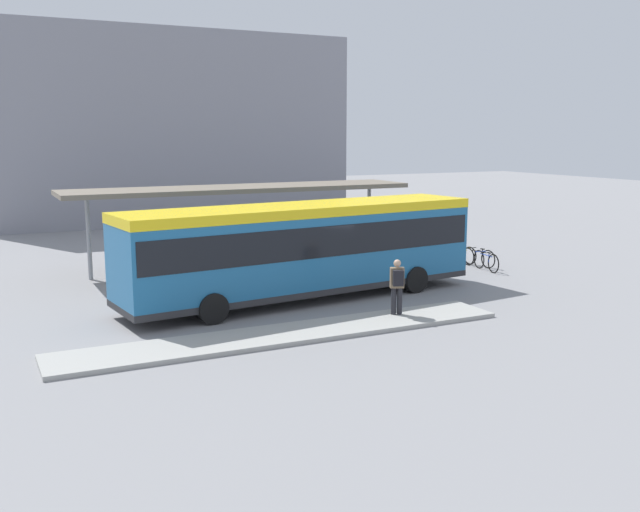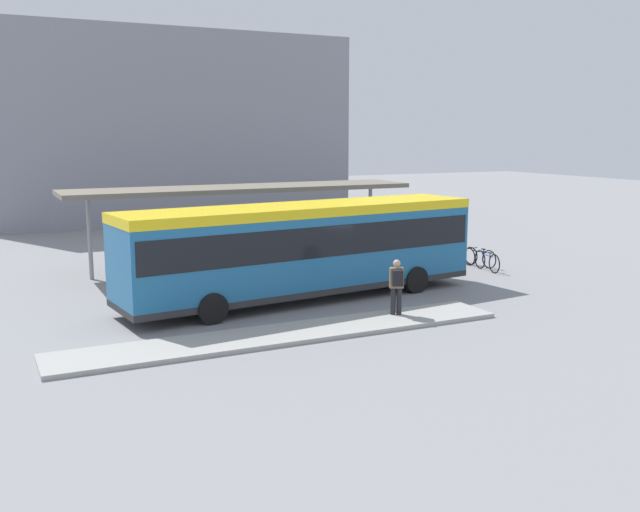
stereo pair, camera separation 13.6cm
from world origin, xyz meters
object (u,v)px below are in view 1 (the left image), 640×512
Objects in this scene: pedestrian_waiting at (397,283)px; potted_planter_near_shelter at (258,260)px; bicycle_blue at (486,261)px; bicycle_black at (479,257)px; bicycle_white at (450,251)px; bicycle_yellow at (460,254)px; city_bus at (303,244)px.

potted_planter_near_shelter is at bearing 35.24° from pedestrian_waiting.
bicycle_black is (0.35, 0.87, -0.00)m from bicycle_blue.
bicycle_white is (0.20, 2.62, -0.02)m from bicycle_blue.
bicycle_black is 1.01× the size of bicycle_yellow.
bicycle_yellow is (7.22, 6.42, -0.68)m from pedestrian_waiting.
bicycle_blue is at bearing 2.14° from city_bus.
bicycle_black is 1.25× the size of potted_planter_near_shelter.
bicycle_white is at bearing -21.88° from pedestrian_waiting.
bicycle_blue is 1.01× the size of bicycle_black.
bicycle_yellow is 1.24× the size of potted_planter_near_shelter.
bicycle_white is 8.85m from potted_planter_near_shelter.
pedestrian_waiting is at bearing 129.99° from bicycle_blue.
bicycle_black is at bearing -9.71° from potted_planter_near_shelter.
bicycle_blue is 1.05× the size of bicycle_white.
city_bus is 7.06× the size of bicycle_yellow.
bicycle_yellow is 8.75m from potted_planter_near_shelter.
city_bus is at bearing 96.51° from bicycle_black.
potted_planter_near_shelter reaches higher than bicycle_blue.
potted_planter_near_shelter reaches higher than bicycle_white.
potted_planter_near_shelter is at bearing -80.84° from bicycle_white.
city_bus reaches higher than bicycle_blue.
bicycle_black is 1.75m from bicycle_white.
pedestrian_waiting is 0.93× the size of bicycle_black.
potted_planter_near_shelter is (-8.84, -0.21, 0.35)m from bicycle_white.
bicycle_white is at bearing -2.53° from bicycle_black.
potted_planter_near_shelter is at bearing 81.12° from bicycle_blue.
potted_planter_near_shelter is at bearing 85.27° from city_bus.
bicycle_blue is 1.26× the size of potted_planter_near_shelter.
bicycle_black is at bearing 7.24° from city_bus.
city_bus is 9.67m from bicycle_white.
potted_planter_near_shelter is (-1.50, 7.09, -0.33)m from pedestrian_waiting.
city_bus reaches higher than potted_planter_near_shelter.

